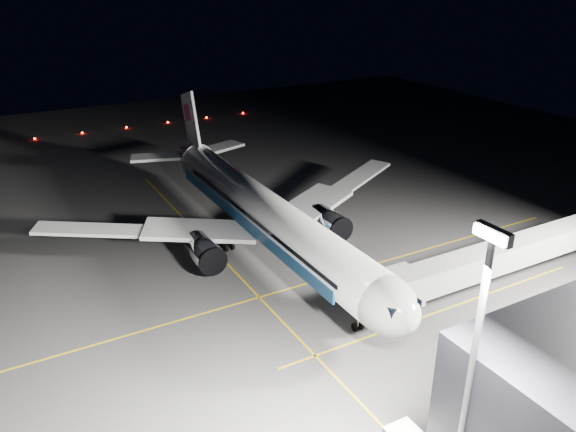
% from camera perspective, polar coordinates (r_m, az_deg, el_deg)
% --- Properties ---
extents(ground, '(200.00, 200.00, 0.00)m').
position_cam_1_polar(ground, '(73.92, -2.23, -3.50)').
color(ground, '#4C4C4F').
rests_on(ground, ground).
extents(guide_line_main, '(0.25, 80.00, 0.01)m').
position_cam_1_polar(guide_line_main, '(66.22, 1.74, -6.93)').
color(guide_line_main, gold).
rests_on(guide_line_main, ground).
extents(guide_line_cross, '(70.00, 0.25, 0.01)m').
position_cam_1_polar(guide_line_cross, '(71.73, -6.51, -4.53)').
color(guide_line_cross, gold).
rests_on(guide_line_cross, ground).
extents(guide_line_side, '(0.25, 40.00, 0.01)m').
position_cam_1_polar(guide_line_side, '(63.61, 15.30, -9.26)').
color(guide_line_side, gold).
rests_on(guide_line_side, ground).
extents(airliner, '(61.48, 54.22, 16.64)m').
position_cam_1_polar(airliner, '(72.61, -2.68, 0.47)').
color(airliner, silver).
rests_on(airliner, ground).
extents(jet_bridge, '(3.60, 34.40, 6.30)m').
position_cam_1_polar(jet_bridge, '(66.79, 20.75, -3.84)').
color(jet_bridge, '#B2B2B7').
rests_on(jet_bridge, ground).
extents(floodlight_mast_south, '(2.40, 0.67, 20.70)m').
position_cam_1_polar(floodlight_mast_south, '(36.83, 18.39, -12.97)').
color(floodlight_mast_south, '#59595E').
rests_on(floodlight_mast_south, ground).
extents(taxiway_lights, '(0.44, 60.44, 0.44)m').
position_cam_1_polar(taxiway_lights, '(138.26, -16.09, 8.64)').
color(taxiway_lights, '#FF140A').
rests_on(taxiway_lights, ground).
extents(baggage_tug, '(2.26, 1.88, 1.53)m').
position_cam_1_polar(baggage_tug, '(79.21, 2.19, -1.00)').
color(baggage_tug, black).
rests_on(baggage_tug, ground).
extents(safety_cone_a, '(0.35, 0.35, 0.52)m').
position_cam_1_polar(safety_cone_a, '(86.13, 3.26, 0.73)').
color(safety_cone_a, orange).
rests_on(safety_cone_a, ground).
extents(safety_cone_b, '(0.37, 0.37, 0.56)m').
position_cam_1_polar(safety_cone_b, '(74.97, 0.72, -2.83)').
color(safety_cone_b, orange).
rests_on(safety_cone_b, ground).
extents(safety_cone_c, '(0.37, 0.37, 0.55)m').
position_cam_1_polar(safety_cone_c, '(85.53, 4.06, 0.55)').
color(safety_cone_c, orange).
rests_on(safety_cone_c, ground).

